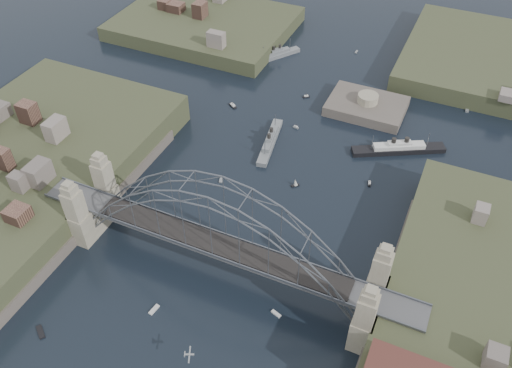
% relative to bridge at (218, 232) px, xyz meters
% --- Properties ---
extents(ground, '(500.00, 500.00, 0.00)m').
position_rel_bridge_xyz_m(ground, '(0.00, 0.00, -12.32)').
color(ground, black).
rests_on(ground, ground).
extents(bridge, '(84.00, 13.80, 24.60)m').
position_rel_bridge_xyz_m(bridge, '(0.00, 0.00, 0.00)').
color(bridge, '#555558').
rests_on(bridge, ground).
extents(shore_west, '(50.50, 90.00, 12.00)m').
position_rel_bridge_xyz_m(shore_west, '(-57.32, 0.00, -10.35)').
color(shore_west, '#3D4327').
rests_on(shore_west, ground).
extents(headland_nw, '(60.00, 45.00, 9.00)m').
position_rel_bridge_xyz_m(headland_nw, '(-55.00, 95.00, -11.82)').
color(headland_nw, '#3D4327').
rests_on(headland_nw, ground).
extents(fort_island, '(22.00, 16.00, 9.40)m').
position_rel_bridge_xyz_m(fort_island, '(12.00, 70.00, -12.66)').
color(fort_island, '#574E45').
rests_on(fort_island, ground).
extents(naval_cruiser_near, '(5.96, 20.06, 5.97)m').
position_rel_bridge_xyz_m(naval_cruiser_near, '(-7.50, 43.91, -11.40)').
color(naval_cruiser_near, gray).
rests_on(naval_cruiser_near, ground).
extents(naval_cruiser_far, '(11.83, 15.83, 5.91)m').
position_rel_bridge_xyz_m(naval_cruiser_far, '(-23.82, 87.67, -11.40)').
color(naval_cruiser_far, gray).
rests_on(naval_cruiser_far, ground).
extents(ocean_liner, '(23.52, 14.86, 6.12)m').
position_rel_bridge_xyz_m(ocean_liner, '(24.98, 55.05, -11.38)').
color(ocean_liner, black).
rests_on(ocean_liner, ground).
extents(aeroplane, '(1.83, 3.09, 0.48)m').
position_rel_bridge_xyz_m(aeroplane, '(5.33, -22.50, -6.53)').
color(aeroplane, '#A0A4A8').
extents(small_boat_a, '(1.54, 2.55, 0.45)m').
position_rel_bridge_xyz_m(small_boat_a, '(-13.03, 25.55, -12.17)').
color(small_boat_a, silver).
rests_on(small_boat_a, ground).
extents(small_boat_b, '(1.91, 1.92, 2.38)m').
position_rel_bridge_xyz_m(small_boat_b, '(4.75, 31.17, -11.39)').
color(small_boat_b, silver).
rests_on(small_boat_b, ground).
extents(small_boat_c, '(1.19, 2.65, 0.45)m').
position_rel_bridge_xyz_m(small_boat_c, '(-7.76, -14.24, -12.17)').
color(small_boat_c, silver).
rests_on(small_boat_c, ground).
extents(small_boat_d, '(1.14, 2.06, 1.43)m').
position_rel_bridge_xyz_m(small_boat_d, '(21.46, 39.36, -12.03)').
color(small_boat_d, silver).
rests_on(small_boat_d, ground).
extents(small_boat_e, '(3.09, 2.48, 1.43)m').
position_rel_bridge_xyz_m(small_boat_e, '(-24.63, 55.82, -12.04)').
color(small_boat_e, silver).
rests_on(small_boat_e, ground).
extents(small_boat_f, '(1.73, 0.78, 1.43)m').
position_rel_bridge_xyz_m(small_boat_f, '(-3.70, 53.53, -12.03)').
color(small_boat_f, silver).
rests_on(small_boat_f, ground).
extents(small_boat_h, '(2.01, 1.82, 1.43)m').
position_rel_bridge_xyz_m(small_boat_h, '(-6.41, 69.24, -12.04)').
color(small_boat_h, silver).
rests_on(small_boat_h, ground).
extents(small_boat_i, '(2.39, 1.82, 0.45)m').
position_rel_bridge_xyz_m(small_boat_i, '(32.66, 19.10, -12.17)').
color(small_boat_i, silver).
rests_on(small_boat_i, ground).
extents(small_boat_j, '(3.11, 2.62, 0.45)m').
position_rel_bridge_xyz_m(small_boat_j, '(-24.94, -27.51, -12.17)').
color(small_boat_j, silver).
rests_on(small_boat_j, ground).
extents(small_boat_k, '(0.67, 1.94, 0.45)m').
position_rel_bridge_xyz_m(small_boat_k, '(-0.28, 101.94, -12.17)').
color(small_boat_k, silver).
rests_on(small_boat_k, ground).
extents(small_boat_l, '(2.39, 2.09, 1.43)m').
position_rel_bridge_xyz_m(small_boat_l, '(-43.71, 34.24, -12.04)').
color(small_boat_l, silver).
rests_on(small_boat_l, ground).
extents(small_boat_m, '(2.29, 1.37, 0.45)m').
position_rel_bridge_xyz_m(small_boat_m, '(14.78, -5.11, -12.17)').
color(small_boat_m, silver).
rests_on(small_boat_m, ground).
extents(small_boat_n, '(1.23, 2.94, 0.45)m').
position_rel_bridge_xyz_m(small_boat_n, '(39.08, 82.50, -12.17)').
color(small_boat_n, silver).
rests_on(small_boat_n, ground).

